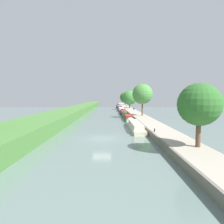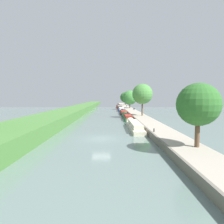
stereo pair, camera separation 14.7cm
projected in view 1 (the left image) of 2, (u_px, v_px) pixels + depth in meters
ground_plane at (102, 139)px, 26.37m from camera, size 160.00×160.00×0.00m
left_grassy_bank at (21, 131)px, 26.21m from camera, size 7.77×260.00×2.02m
right_towpath at (167, 136)px, 26.41m from camera, size 3.75×260.00×0.80m
stone_quay at (153, 135)px, 26.39m from camera, size 0.25×260.00×0.85m
narrowboat_cream at (135, 125)px, 34.89m from camera, size 1.87×14.35×1.88m
narrowboat_green at (127, 117)px, 50.95m from camera, size 1.95×15.05×1.85m
narrowboat_black at (123, 113)px, 64.19m from camera, size 2.17×11.43×2.06m
narrowboat_blue at (121, 109)px, 77.98m from camera, size 2.11×15.21×2.14m
narrowboat_red at (119, 107)px, 92.20m from camera, size 2.07×13.82×2.09m
narrowboat_maroon at (118, 106)px, 106.09m from camera, size 2.19×12.67×2.08m
tree_rightbank_near at (199, 105)px, 18.57m from camera, size 4.11×4.11×6.18m
tree_rightbank_midnear at (142, 94)px, 50.26m from camera, size 5.25×5.25×8.21m
tree_rightbank_midfar at (130, 98)px, 84.73m from camera, size 6.22×6.22×7.64m
tree_rightbank_far at (125, 97)px, 116.28m from camera, size 6.16×6.16×7.62m
person_walking at (126, 105)px, 97.70m from camera, size 0.34×0.34×1.66m
mooring_bollard_near at (155, 130)px, 27.07m from camera, size 0.16×0.16×0.45m
mooring_bollard_far at (121, 105)px, 111.01m from camera, size 0.16×0.16×0.45m
park_bench at (134, 108)px, 75.37m from camera, size 0.44×1.50×0.47m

